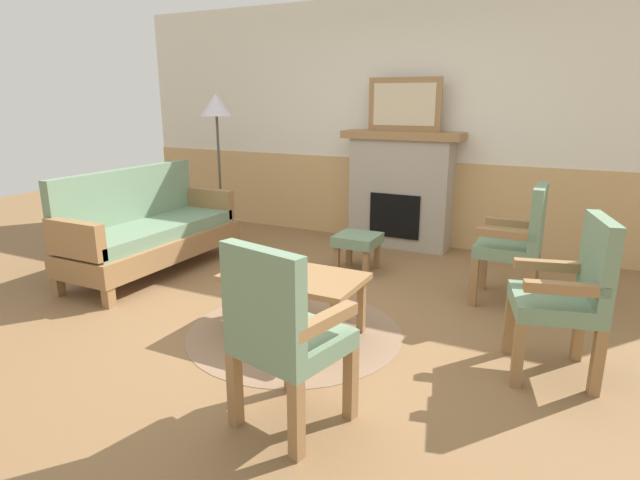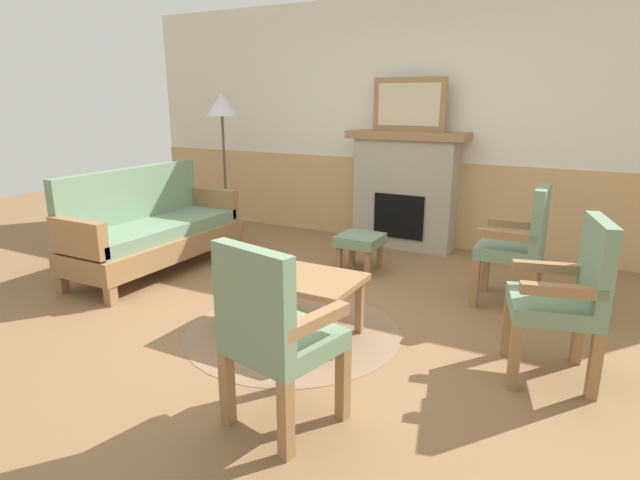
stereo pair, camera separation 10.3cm
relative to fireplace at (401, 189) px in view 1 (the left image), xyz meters
The scene contains 13 objects.
ground_plane 2.44m from the fireplace, 90.00° to the right, with size 14.00×14.00×0.00m, color olive.
wall_back 0.70m from the fireplace, 90.00° to the left, with size 7.20×0.14×2.70m.
fireplace is the anchor object (origin of this frame).
framed_picture 0.91m from the fireplace, 90.00° to the left, with size 0.80×0.04×0.56m.
couch 2.70m from the fireplace, 133.46° to the right, with size 0.70×1.80×0.98m.
coffee_table 2.54m from the fireplace, 88.52° to the right, with size 0.96×0.56×0.44m.
round_rug 2.61m from the fireplace, 88.52° to the right, with size 1.54×1.54×0.01m, color #896B51.
book_on_table 2.55m from the fireplace, 91.24° to the right, with size 0.17×0.16×0.03m, color #33663D.
footstool 1.10m from the fireplace, 94.28° to the right, with size 0.40×0.40×0.36m.
armchair_near_fireplace 1.85m from the fireplace, 41.60° to the right, with size 0.48×0.48×0.98m.
armchair_by_window_left 2.92m from the fireplace, 52.10° to the right, with size 0.58×0.58×0.98m.
armchair_front_left 3.57m from the fireplace, 80.92° to the right, with size 0.57×0.57×0.98m.
floor_lamp_by_couch 2.25m from the fireplace, 162.87° to the right, with size 0.36×0.36×1.68m.
Camera 1 is at (1.77, -3.16, 1.62)m, focal length 29.17 mm.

